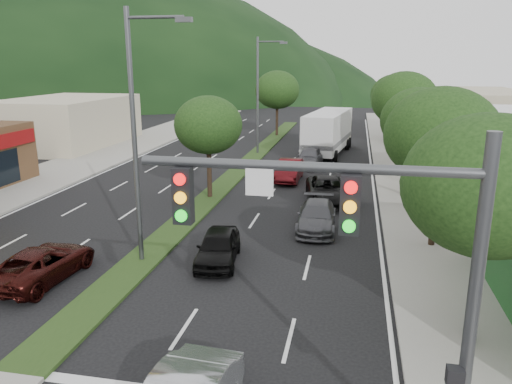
% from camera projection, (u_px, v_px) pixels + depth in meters
% --- Properties ---
extents(ground, '(160.00, 160.00, 0.00)m').
position_uv_depth(ground, '(17.00, 378.00, 13.13)').
color(ground, black).
rests_on(ground, ground).
extents(sidewalk_right, '(5.00, 90.00, 0.15)m').
position_uv_depth(sidewalk_right, '(413.00, 180.00, 34.45)').
color(sidewalk_right, gray).
rests_on(sidewalk_right, ground).
extents(sidewalk_left, '(6.00, 90.00, 0.15)m').
position_uv_depth(sidewalk_left, '(76.00, 165.00, 39.27)').
color(sidewalk_left, gray).
rests_on(sidewalk_left, ground).
extents(median, '(1.60, 56.00, 0.12)m').
position_uv_depth(median, '(245.00, 164.00, 39.66)').
color(median, '#1C3312').
rests_on(median, ground).
extents(traffic_signal, '(6.12, 0.40, 7.00)m').
position_uv_depth(traffic_signal, '(384.00, 262.00, 8.78)').
color(traffic_signal, '#47494C').
rests_on(traffic_signal, ground).
extents(bldg_left_far, '(9.00, 14.00, 4.60)m').
position_uv_depth(bldg_left_far, '(68.00, 122.00, 48.36)').
color(bldg_left_far, '#B4AF8F').
rests_on(bldg_left_far, ground).
extents(bldg_right_far, '(10.00, 16.00, 5.20)m').
position_uv_depth(bldg_right_far, '(467.00, 116.00, 50.50)').
color(bldg_right_far, '#B4AF8F').
rests_on(bldg_right_far, ground).
extents(hill_far, '(176.00, 132.00, 82.00)m').
position_uv_depth(hill_far, '(18.00, 92.00, 132.52)').
color(hill_far, black).
rests_on(hill_far, ground).
extents(tree_r_a, '(4.60, 4.60, 6.63)m').
position_uv_depth(tree_r_a, '(488.00, 186.00, 13.42)').
color(tree_r_a, black).
rests_on(tree_r_a, sidewalk_right).
extents(tree_r_b, '(4.80, 4.80, 6.94)m').
position_uv_depth(tree_r_b, '(441.00, 135.00, 20.95)').
color(tree_r_b, black).
rests_on(tree_r_b, sidewalk_right).
extents(tree_r_c, '(4.40, 4.40, 6.48)m').
position_uv_depth(tree_r_c, '(419.00, 120.00, 28.61)').
color(tree_r_c, black).
rests_on(tree_r_c, sidewalk_right).
extents(tree_r_d, '(5.00, 5.00, 7.17)m').
position_uv_depth(tree_r_d, '(404.00, 100.00, 37.98)').
color(tree_r_d, black).
rests_on(tree_r_d, sidewalk_right).
extents(tree_r_e, '(4.60, 4.60, 6.71)m').
position_uv_depth(tree_r_e, '(395.00, 95.00, 47.53)').
color(tree_r_e, black).
rests_on(tree_r_e, sidewalk_right).
extents(tree_med_near, '(4.00, 4.00, 6.02)m').
position_uv_depth(tree_med_near, '(208.00, 125.00, 29.06)').
color(tree_med_near, black).
rests_on(tree_med_near, median).
extents(tree_med_far, '(4.80, 4.80, 6.94)m').
position_uv_depth(tree_med_far, '(277.00, 90.00, 53.56)').
color(tree_med_far, black).
rests_on(tree_med_far, median).
extents(streetlight_near, '(2.60, 0.25, 10.00)m').
position_uv_depth(streetlight_near, '(139.00, 127.00, 19.25)').
color(streetlight_near, '#47494C').
rests_on(streetlight_near, ground).
extents(streetlight_mid, '(2.60, 0.25, 10.00)m').
position_uv_depth(streetlight_mid, '(260.00, 90.00, 42.95)').
color(streetlight_mid, '#47494C').
rests_on(streetlight_mid, ground).
extents(suv_maroon, '(2.48, 4.83, 1.30)m').
position_uv_depth(suv_maroon, '(42.00, 263.00, 18.84)').
color(suv_maroon, black).
rests_on(suv_maroon, ground).
extents(car_queue_a, '(2.10, 4.15, 1.36)m').
position_uv_depth(car_queue_a, '(218.00, 247.00, 20.44)').
color(car_queue_a, black).
rests_on(car_queue_a, ground).
extents(car_queue_b, '(2.00, 4.62, 1.33)m').
position_uv_depth(car_queue_b, '(317.00, 216.00, 24.50)').
color(car_queue_b, '#45464A').
rests_on(car_queue_b, ground).
extents(car_queue_c, '(1.60, 4.41, 1.45)m').
position_uv_depth(car_queue_c, '(289.00, 170.00, 34.46)').
color(car_queue_c, '#520D12').
rests_on(car_queue_c, ground).
extents(car_queue_d, '(3.06, 5.45, 1.44)m').
position_uv_depth(car_queue_d, '(328.00, 190.00, 29.18)').
color(car_queue_d, black).
rests_on(car_queue_d, ground).
extents(car_queue_e, '(2.05, 4.51, 1.50)m').
position_uv_depth(car_queue_e, '(310.00, 157.00, 39.02)').
color(car_queue_e, '#535258').
rests_on(car_queue_e, ground).
extents(car_queue_f, '(2.16, 4.84, 1.38)m').
position_uv_depth(car_queue_f, '(329.00, 131.00, 54.10)').
color(car_queue_f, black).
rests_on(car_queue_f, ground).
extents(motorhome, '(4.16, 9.94, 3.70)m').
position_uv_depth(motorhome, '(328.00, 132.00, 44.12)').
color(motorhome, silver).
rests_on(motorhome, ground).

